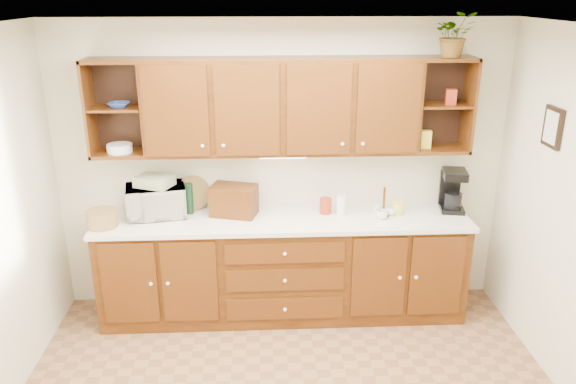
{
  "coord_description": "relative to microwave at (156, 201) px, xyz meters",
  "views": [
    {
      "loc": [
        -0.18,
        -3.06,
        2.81
      ],
      "look_at": [
        0.03,
        1.15,
        1.28
      ],
      "focal_mm": 35.0,
      "sensor_mm": 36.0,
      "label": 1
    }
  ],
  "objects": [
    {
      "name": "ceiling",
      "position": [
        1.1,
        -1.55,
        1.52
      ],
      "size": [
        4.0,
        4.0,
        0.0
      ],
      "primitive_type": "plane",
      "rotation": [
        3.14,
        0.0,
        0.0
      ],
      "color": "white",
      "rests_on": "back_wall"
    },
    {
      "name": "back_wall",
      "position": [
        1.1,
        0.2,
        0.22
      ],
      "size": [
        4.0,
        0.0,
        4.0
      ],
      "primitive_type": "plane",
      "rotation": [
        1.57,
        0.0,
        0.0
      ],
      "color": "beige",
      "rests_on": "floor"
    },
    {
      "name": "base_cabinets",
      "position": [
        1.1,
        -0.1,
        -0.63
      ],
      "size": [
        3.2,
        0.6,
        0.9
      ],
      "primitive_type": "cube",
      "color": "#351506",
      "rests_on": "floor"
    },
    {
      "name": "countertop",
      "position": [
        1.1,
        -0.11,
        -0.16
      ],
      "size": [
        3.24,
        0.64,
        0.04
      ],
      "primitive_type": "cube",
      "color": "white",
      "rests_on": "base_cabinets"
    },
    {
      "name": "upper_cabinets",
      "position": [
        1.11,
        0.04,
        0.81
      ],
      "size": [
        3.2,
        0.33,
        0.8
      ],
      "color": "#351506",
      "rests_on": "back_wall"
    },
    {
      "name": "undercabinet_light",
      "position": [
        1.1,
        -0.02,
        0.39
      ],
      "size": [
        0.4,
        0.05,
        0.02
      ],
      "primitive_type": "cube",
      "color": "white",
      "rests_on": "upper_cabinets"
    },
    {
      "name": "framed_picture",
      "position": [
        3.08,
        -0.65,
        0.77
      ],
      "size": [
        0.03,
        0.24,
        0.3
      ],
      "primitive_type": "cube",
      "color": "black",
      "rests_on": "right_wall"
    },
    {
      "name": "wicker_basket",
      "position": [
        -0.42,
        -0.22,
        -0.07
      ],
      "size": [
        0.29,
        0.29,
        0.14
      ],
      "primitive_type": "cylinder",
      "rotation": [
        0.0,
        0.0,
        -0.17
      ],
      "color": "olive",
      "rests_on": "countertop"
    },
    {
      "name": "microwave",
      "position": [
        0.0,
        0.0,
        0.0
      ],
      "size": [
        0.55,
        0.43,
        0.28
      ],
      "primitive_type": "imported",
      "rotation": [
        0.0,
        0.0,
        0.2
      ],
      "color": "silver",
      "rests_on": "countertop"
    },
    {
      "name": "towel_stack",
      "position": [
        0.0,
        0.0,
        0.18
      ],
      "size": [
        0.36,
        0.32,
        0.09
      ],
      "primitive_type": "cube",
      "rotation": [
        0.0,
        0.0,
        -0.41
      ],
      "color": "#EBE46E",
      "rests_on": "microwave"
    },
    {
      "name": "wine_bottle",
      "position": [
        0.28,
        0.04,
        0.0
      ],
      "size": [
        0.08,
        0.08,
        0.28
      ],
      "primitive_type": "cylinder",
      "rotation": [
        0.0,
        0.0,
        0.16
      ],
      "color": "black",
      "rests_on": "countertop"
    },
    {
      "name": "woven_tray",
      "position": [
        0.31,
        0.14,
        -0.13
      ],
      "size": [
        0.32,
        0.18,
        0.31
      ],
      "primitive_type": "cylinder",
      "rotation": [
        1.36,
        0.0,
        0.35
      ],
      "color": "olive",
      "rests_on": "countertop"
    },
    {
      "name": "bread_box",
      "position": [
        0.68,
        -0.01,
        -0.0
      ],
      "size": [
        0.44,
        0.34,
        0.27
      ],
      "primitive_type": "cube",
      "rotation": [
        0.0,
        0.0,
        -0.27
      ],
      "color": "#351506",
      "rests_on": "countertop"
    },
    {
      "name": "mug_tree",
      "position": [
        1.98,
        -0.1,
        -0.1
      ],
      "size": [
        0.23,
        0.23,
        0.26
      ],
      "rotation": [
        0.0,
        0.0,
        0.17
      ],
      "color": "#351506",
      "rests_on": "countertop"
    },
    {
      "name": "canister_red",
      "position": [
        1.48,
        -0.02,
        -0.07
      ],
      "size": [
        0.13,
        0.13,
        0.14
      ],
      "primitive_type": "cylinder",
      "rotation": [
        0.0,
        0.0,
        -0.29
      ],
      "color": "#9B2B16",
      "rests_on": "countertop"
    },
    {
      "name": "canister_white",
      "position": [
        1.61,
        -0.07,
        -0.05
      ],
      "size": [
        0.09,
        0.09,
        0.18
      ],
      "primitive_type": "cylinder",
      "rotation": [
        0.0,
        0.0,
        0.14
      ],
      "color": "white",
      "rests_on": "countertop"
    },
    {
      "name": "canister_yellow",
      "position": [
        2.11,
        -0.07,
        -0.08
      ],
      "size": [
        0.11,
        0.11,
        0.11
      ],
      "primitive_type": "cylinder",
      "rotation": [
        0.0,
        0.0,
        -0.14
      ],
      "color": "yellow",
      "rests_on": "countertop"
    },
    {
      "name": "coffee_maker",
      "position": [
        2.62,
        0.02,
        0.04
      ],
      "size": [
        0.24,
        0.29,
        0.37
      ],
      "rotation": [
        0.0,
        0.0,
        -0.18
      ],
      "color": "black",
      "rests_on": "countertop"
    },
    {
      "name": "bowl_stack",
      "position": [
        -0.23,
        -0.0,
        0.84
      ],
      "size": [
        0.18,
        0.18,
        0.04
      ],
      "primitive_type": "imported",
      "rotation": [
        0.0,
        0.0,
        -0.02
      ],
      "color": "navy",
      "rests_on": "upper_cabinets"
    },
    {
      "name": "plate_stack",
      "position": [
        -0.27,
        0.01,
        0.48
      ],
      "size": [
        0.27,
        0.27,
        0.07
      ],
      "primitive_type": "cylinder",
      "rotation": [
        0.0,
        0.0,
        -0.37
      ],
      "color": "white",
      "rests_on": "upper_cabinets"
    },
    {
      "name": "pantry_box_yellow",
      "position": [
        2.34,
        0.01,
        0.52
      ],
      "size": [
        0.09,
        0.07,
        0.15
      ],
      "primitive_type": "cube",
      "rotation": [
        0.0,
        0.0,
        -0.08
      ],
      "color": "yellow",
      "rests_on": "upper_cabinets"
    },
    {
      "name": "pantry_box_red",
      "position": [
        2.52,
        -0.0,
        0.89
      ],
      "size": [
        0.1,
        0.09,
        0.13
      ],
      "primitive_type": "cube",
      "rotation": [
        0.0,
        0.0,
        -0.16
      ],
      "color": "#9B2B16",
      "rests_on": "upper_cabinets"
    },
    {
      "name": "potted_plant",
      "position": [
        2.49,
        -0.02,
        1.39
      ],
      "size": [
        0.34,
        0.3,
        0.36
      ],
      "primitive_type": "imported",
      "rotation": [
        0.0,
        0.0,
        -0.05
      ],
      "color": "#999999",
      "rests_on": "upper_cabinets"
    }
  ]
}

